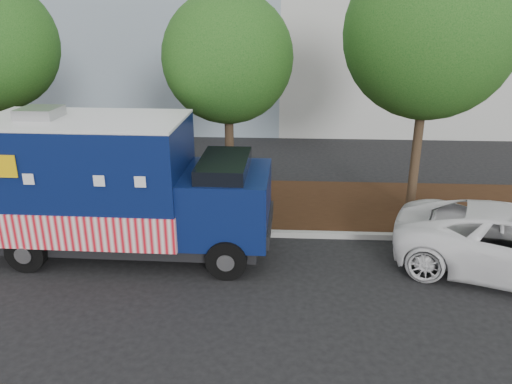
{
  "coord_description": "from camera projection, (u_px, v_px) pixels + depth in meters",
  "views": [
    {
      "loc": [
        2.2,
        -10.6,
        5.7
      ],
      "look_at": [
        1.58,
        0.6,
        1.54
      ],
      "focal_mm": 35.0,
      "sensor_mm": 36.0,
      "label": 1
    }
  ],
  "objects": [
    {
      "name": "ground",
      "position": [
        189.0,
        259.0,
        12.02
      ],
      "size": [
        120.0,
        120.0,
        0.0
      ],
      "primitive_type": "plane",
      "color": "black",
      "rests_on": "ground"
    },
    {
      "name": "curb",
      "position": [
        199.0,
        232.0,
        13.3
      ],
      "size": [
        120.0,
        0.18,
        0.15
      ],
      "primitive_type": "cube",
      "color": "#9E9E99",
      "rests_on": "ground"
    },
    {
      "name": "mulch_strip",
      "position": [
        210.0,
        203.0,
        15.27
      ],
      "size": [
        120.0,
        4.0,
        0.15
      ],
      "primitive_type": "cube",
      "color": "black",
      "rests_on": "ground"
    },
    {
      "name": "tree_b",
      "position": [
        228.0,
        58.0,
        13.68
      ],
      "size": [
        3.61,
        3.61,
        6.2
      ],
      "color": "#38281C",
      "rests_on": "ground"
    },
    {
      "name": "tree_c",
      "position": [
        430.0,
        33.0,
        12.9
      ],
      "size": [
        4.5,
        4.5,
        7.33
      ],
      "color": "#38281C",
      "rests_on": "ground"
    },
    {
      "name": "food_truck",
      "position": [
        115.0,
        190.0,
        11.88
      ],
      "size": [
        6.82,
        2.69,
        3.56
      ],
      "rotation": [
        0.0,
        0.0,
        -0.02
      ],
      "color": "black",
      "rests_on": "ground"
    }
  ]
}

